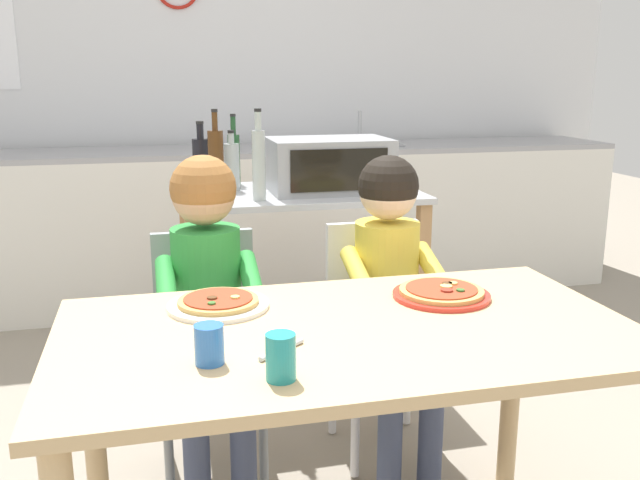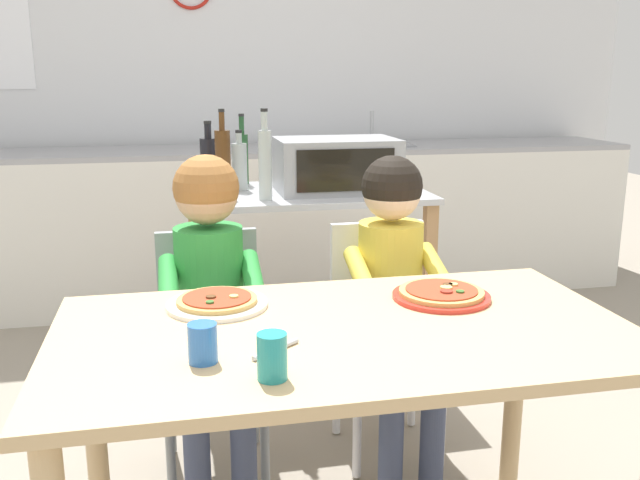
{
  "view_description": "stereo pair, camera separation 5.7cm",
  "coord_description": "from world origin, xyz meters",
  "px_view_note": "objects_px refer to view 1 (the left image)",
  "views": [
    {
      "loc": [
        -0.45,
        -1.53,
        1.34
      ],
      "look_at": [
        0.0,
        0.3,
        0.88
      ],
      "focal_mm": 38.75,
      "sensor_mm": 36.0,
      "label": 1
    },
    {
      "loc": [
        -0.39,
        -1.55,
        1.34
      ],
      "look_at": [
        0.0,
        0.3,
        0.88
      ],
      "focal_mm": 38.75,
      "sensor_mm": 36.0,
      "label": 2
    }
  ],
  "objects_px": {
    "pizza_plate_red_rimmed": "(441,293)",
    "drinking_cup_teal": "(281,357)",
    "bottle_brown_beer": "(259,163)",
    "dining_chair_left": "(208,335)",
    "dining_table": "(348,365)",
    "drinking_cup_blue": "(209,344)",
    "toaster_oven": "(329,165)",
    "bottle_tall_green_wine": "(201,164)",
    "child_in_yellow_shirt": "(392,271)",
    "pizza_plate_white": "(218,303)",
    "child_in_green_shirt": "(208,280)",
    "serving_spoon": "(282,350)",
    "bottle_dark_olive_oil": "(216,162)",
    "bottle_clear_vinegar": "(234,157)",
    "kitchen_island_cart": "(299,255)",
    "bottle_slim_sauce": "(232,166)",
    "dining_chair_right": "(379,320)"
  },
  "relations": [
    {
      "from": "pizza_plate_red_rimmed",
      "to": "drinking_cup_teal",
      "type": "distance_m",
      "value": 0.67
    },
    {
      "from": "bottle_brown_beer",
      "to": "dining_chair_left",
      "type": "relative_size",
      "value": 0.44
    },
    {
      "from": "dining_table",
      "to": "drinking_cup_blue",
      "type": "height_order",
      "value": "drinking_cup_blue"
    },
    {
      "from": "toaster_oven",
      "to": "drinking_cup_teal",
      "type": "relative_size",
      "value": 5.08
    },
    {
      "from": "dining_chair_left",
      "to": "bottle_tall_green_wine",
      "type": "bearing_deg",
      "value": 85.97
    },
    {
      "from": "drinking_cup_blue",
      "to": "toaster_oven",
      "type": "bearing_deg",
      "value": 66.04
    },
    {
      "from": "child_in_yellow_shirt",
      "to": "pizza_plate_white",
      "type": "height_order",
      "value": "child_in_yellow_shirt"
    },
    {
      "from": "child_in_green_shirt",
      "to": "pizza_plate_red_rimmed",
      "type": "xyz_separation_m",
      "value": [
        0.61,
        -0.4,
        0.04
      ]
    },
    {
      "from": "child_in_yellow_shirt",
      "to": "serving_spoon",
      "type": "xyz_separation_m",
      "value": [
        -0.5,
        -0.69,
        0.05
      ]
    },
    {
      "from": "dining_table",
      "to": "dining_chair_left",
      "type": "height_order",
      "value": "dining_chair_left"
    },
    {
      "from": "bottle_dark_olive_oil",
      "to": "pizza_plate_white",
      "type": "xyz_separation_m",
      "value": [
        -0.1,
        -1.0,
        -0.25
      ]
    },
    {
      "from": "bottle_dark_olive_oil",
      "to": "drinking_cup_teal",
      "type": "xyz_separation_m",
      "value": [
        -0.02,
        -1.48,
        -0.21
      ]
    },
    {
      "from": "toaster_oven",
      "to": "child_in_yellow_shirt",
      "type": "distance_m",
      "value": 0.75
    },
    {
      "from": "drinking_cup_teal",
      "to": "bottle_brown_beer",
      "type": "bearing_deg",
      "value": 82.89
    },
    {
      "from": "bottle_tall_green_wine",
      "to": "dining_chair_left",
      "type": "distance_m",
      "value": 0.84
    },
    {
      "from": "child_in_yellow_shirt",
      "to": "pizza_plate_red_rimmed",
      "type": "relative_size",
      "value": 3.92
    },
    {
      "from": "dining_chair_left",
      "to": "bottle_clear_vinegar",
      "type": "bearing_deg",
      "value": 76.65
    },
    {
      "from": "kitchen_island_cart",
      "to": "bottle_slim_sauce",
      "type": "height_order",
      "value": "bottle_slim_sauce"
    },
    {
      "from": "dining_table",
      "to": "child_in_yellow_shirt",
      "type": "distance_m",
      "value": 0.65
    },
    {
      "from": "bottle_tall_green_wine",
      "to": "child_in_yellow_shirt",
      "type": "relative_size",
      "value": 0.28
    },
    {
      "from": "bottle_dark_olive_oil",
      "to": "serving_spoon",
      "type": "bearing_deg",
      "value": -89.53
    },
    {
      "from": "kitchen_island_cart",
      "to": "pizza_plate_white",
      "type": "bearing_deg",
      "value": -112.52
    },
    {
      "from": "toaster_oven",
      "to": "drinking_cup_blue",
      "type": "relative_size",
      "value": 5.72
    },
    {
      "from": "bottle_brown_beer",
      "to": "dining_chair_right",
      "type": "xyz_separation_m",
      "value": [
        0.36,
        -0.43,
        -0.52
      ]
    },
    {
      "from": "bottle_slim_sauce",
      "to": "bottle_clear_vinegar",
      "type": "xyz_separation_m",
      "value": [
        0.03,
        0.17,
        0.02
      ]
    },
    {
      "from": "bottle_brown_beer",
      "to": "dining_table",
      "type": "height_order",
      "value": "bottle_brown_beer"
    },
    {
      "from": "pizza_plate_red_rimmed",
      "to": "dining_table",
      "type": "bearing_deg",
      "value": -152.64
    },
    {
      "from": "child_in_yellow_shirt",
      "to": "dining_chair_left",
      "type": "bearing_deg",
      "value": 169.87
    },
    {
      "from": "bottle_slim_sauce",
      "to": "serving_spoon",
      "type": "bearing_deg",
      "value": -92.62
    },
    {
      "from": "bottle_brown_beer",
      "to": "bottle_dark_olive_oil",
      "type": "bearing_deg",
      "value": 144.49
    },
    {
      "from": "bottle_clear_vinegar",
      "to": "child_in_yellow_shirt",
      "type": "height_order",
      "value": "bottle_clear_vinegar"
    },
    {
      "from": "bottle_dark_olive_oil",
      "to": "bottle_clear_vinegar",
      "type": "height_order",
      "value": "bottle_dark_olive_oil"
    },
    {
      "from": "kitchen_island_cart",
      "to": "dining_chair_left",
      "type": "relative_size",
      "value": 1.25
    },
    {
      "from": "dining_chair_left",
      "to": "dining_chair_right",
      "type": "relative_size",
      "value": 1.0
    },
    {
      "from": "dining_chair_right",
      "to": "serving_spoon",
      "type": "height_order",
      "value": "dining_chair_right"
    },
    {
      "from": "bottle_dark_olive_oil",
      "to": "bottle_clear_vinegar",
      "type": "distance_m",
      "value": 0.34
    },
    {
      "from": "kitchen_island_cart",
      "to": "dining_chair_right",
      "type": "relative_size",
      "value": 1.25
    },
    {
      "from": "toaster_oven",
      "to": "dining_table",
      "type": "height_order",
      "value": "toaster_oven"
    },
    {
      "from": "drinking_cup_teal",
      "to": "drinking_cup_blue",
      "type": "xyz_separation_m",
      "value": [
        -0.13,
        0.12,
        -0.01
      ]
    },
    {
      "from": "dining_table",
      "to": "drinking_cup_teal",
      "type": "xyz_separation_m",
      "value": [
        -0.22,
        -0.25,
        0.15
      ]
    },
    {
      "from": "toaster_oven",
      "to": "pizza_plate_white",
      "type": "xyz_separation_m",
      "value": [
        -0.57,
        -1.05,
        -0.22
      ]
    },
    {
      "from": "child_in_green_shirt",
      "to": "serving_spoon",
      "type": "distance_m",
      "value": 0.69
    },
    {
      "from": "dining_chair_left",
      "to": "toaster_oven",
      "type": "bearing_deg",
      "value": 45.9
    },
    {
      "from": "bottle_dark_olive_oil",
      "to": "drinking_cup_blue",
      "type": "bearing_deg",
      "value": -96.29
    },
    {
      "from": "bottle_brown_beer",
      "to": "bottle_clear_vinegar",
      "type": "distance_m",
      "value": 0.43
    },
    {
      "from": "pizza_plate_white",
      "to": "drinking_cup_teal",
      "type": "distance_m",
      "value": 0.48
    },
    {
      "from": "bottle_dark_olive_oil",
      "to": "dining_chair_left",
      "type": "distance_m",
      "value": 0.76
    },
    {
      "from": "bottle_dark_olive_oil",
      "to": "drinking_cup_teal",
      "type": "relative_size",
      "value": 3.57
    },
    {
      "from": "dining_chair_right",
      "to": "drinking_cup_teal",
      "type": "height_order",
      "value": "drinking_cup_teal"
    },
    {
      "from": "kitchen_island_cart",
      "to": "pizza_plate_red_rimmed",
      "type": "xyz_separation_m",
      "value": [
        0.17,
        -1.13,
        0.17
      ]
    }
  ]
}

